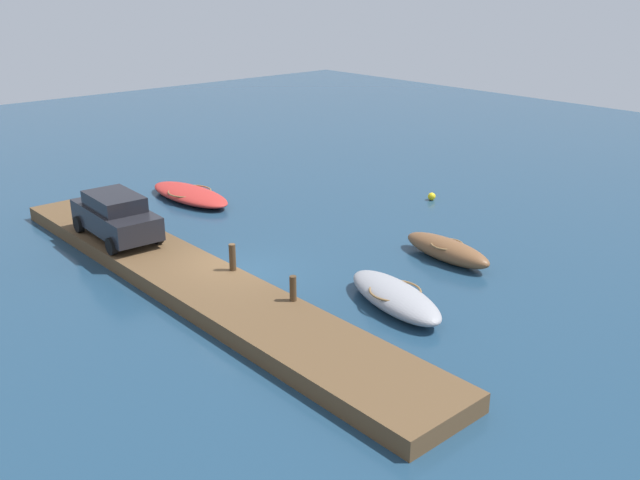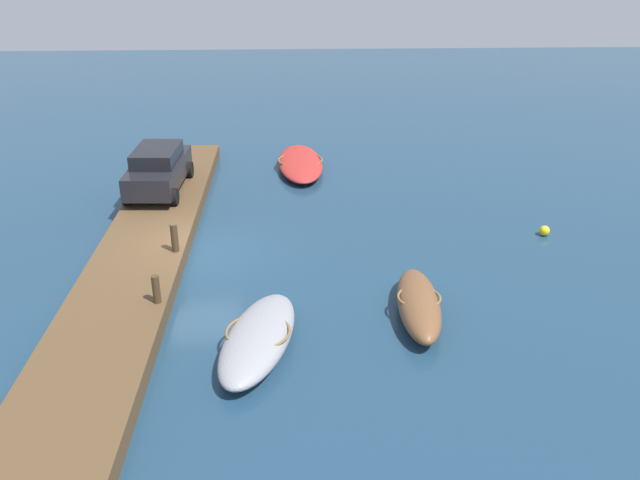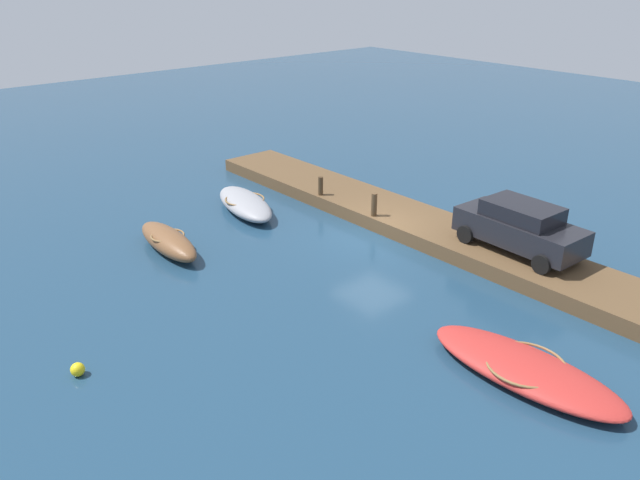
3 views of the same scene
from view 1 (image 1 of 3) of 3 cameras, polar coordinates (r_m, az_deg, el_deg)
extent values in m
plane|color=navy|center=(24.85, -6.70, -2.82)|extent=(84.00, 84.00, 0.00)
cube|color=brown|center=(23.87, -10.18, -3.30)|extent=(21.71, 2.83, 0.55)
ellipsoid|color=brown|center=(26.21, 10.24, -0.79)|extent=(3.95, 1.39, 0.81)
torus|color=olive|center=(26.13, 10.27, -0.33)|extent=(1.29, 1.29, 0.07)
ellipsoid|color=#B72D28|center=(33.48, -10.51, 3.66)|extent=(5.35, 2.19, 0.57)
torus|color=olive|center=(33.44, -10.53, 3.91)|extent=(2.11, 2.11, 0.07)
ellipsoid|color=#939399|center=(22.28, 6.09, -4.58)|extent=(4.60, 2.56, 0.74)
torus|color=olive|center=(22.20, 6.11, -4.11)|extent=(2.01, 2.01, 0.07)
cylinder|color=#47331E|center=(23.68, -7.11, -1.40)|extent=(0.23, 0.23, 0.93)
cylinder|color=#47331E|center=(21.34, -2.20, -3.94)|extent=(0.21, 0.21, 0.80)
cube|color=black|center=(27.45, -16.20, 1.65)|extent=(4.45, 1.97, 0.85)
cube|color=black|center=(27.25, -16.35, 3.03)|extent=(2.52, 1.67, 0.54)
cylinder|color=black|center=(26.60, -13.04, 0.37)|extent=(0.65, 0.25, 0.64)
cylinder|color=black|center=(25.93, -16.54, -0.49)|extent=(0.65, 0.25, 0.64)
cylinder|color=black|center=(29.26, -15.74, 1.96)|extent=(0.65, 0.25, 0.64)
cylinder|color=black|center=(28.65, -18.97, 1.22)|extent=(0.65, 0.25, 0.64)
sphere|color=yellow|center=(33.37, 9.04, 3.51)|extent=(0.36, 0.36, 0.36)
camera|label=2|loc=(16.08, 53.15, 12.67)|focal=37.31mm
camera|label=3|loc=(44.63, -1.48, 20.29)|focal=35.08mm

